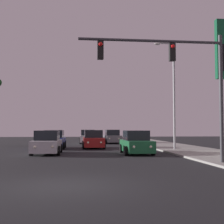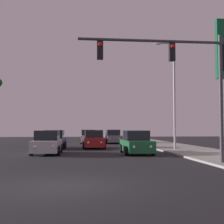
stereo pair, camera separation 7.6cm
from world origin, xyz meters
name	(u,v)px [view 1 (the left image)]	position (x,y,z in m)	size (l,w,h in m)	color
ground_plane	(64,186)	(0.00, 0.00, 0.00)	(120.00, 120.00, 0.00)	black
sidewalk_right	(215,155)	(9.50, 10.00, 0.06)	(5.00, 60.00, 0.12)	gray
car_blue	(54,140)	(-1.75, 18.76, 0.76)	(2.04, 4.34, 1.68)	navy
car_green	(136,143)	(4.59, 12.10, 0.76)	(2.04, 4.32, 1.68)	#195933
car_grey	(112,137)	(4.64, 28.65, 0.76)	(2.04, 4.33, 1.68)	slate
car_silver	(47,143)	(-1.80, 12.73, 0.76)	(2.04, 4.34, 1.68)	#B7B7BC
car_white	(88,137)	(1.60, 28.58, 0.76)	(2.04, 4.34, 1.68)	silver
car_red	(93,140)	(1.82, 18.94, 0.76)	(2.04, 4.32, 1.68)	maroon
traffic_light_mast	(181,71)	(5.58, 5.06, 4.73)	(7.37, 0.36, 6.50)	#38383D
street_lamp	(173,89)	(8.25, 15.13, 5.12)	(1.74, 0.24, 9.00)	#99999E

